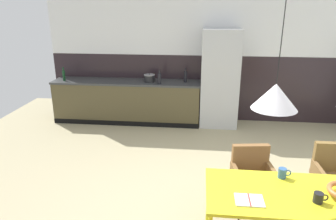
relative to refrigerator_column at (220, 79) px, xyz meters
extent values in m
plane|color=tan|center=(-0.35, -3.00, -0.99)|extent=(8.89, 8.89, 0.00)
cube|color=black|center=(-0.35, 0.36, -0.29)|extent=(6.55, 0.12, 1.41)
cube|color=silver|center=(-0.35, 0.36, 1.12)|extent=(6.55, 0.12, 1.41)
cube|color=#4B4229|center=(-1.94, 0.00, -0.56)|extent=(3.08, 0.60, 0.85)
cube|color=#373839|center=(-1.94, 0.00, -0.12)|extent=(3.11, 0.63, 0.04)
cube|color=black|center=(-1.94, -0.30, -0.94)|extent=(3.08, 0.01, 0.10)
cube|color=#ADAFB2|center=(0.00, 0.00, 0.00)|extent=(0.76, 0.60, 1.98)
cube|color=yellow|center=(0.61, -3.61, -0.28)|extent=(1.81, 0.79, 0.03)
cylinder|color=yellow|center=(-0.26, -3.26, -0.64)|extent=(0.04, 0.04, 0.69)
cube|color=brown|center=(0.29, -2.90, -0.59)|extent=(0.54, 0.52, 0.06)
cube|color=brown|center=(0.26, -2.70, -0.38)|extent=(0.46, 0.14, 0.36)
cube|color=brown|center=(0.51, -2.87, -0.49)|extent=(0.11, 0.42, 0.14)
cube|color=brown|center=(0.07, -2.93, -0.49)|extent=(0.11, 0.42, 0.14)
cylinder|color=black|center=(0.51, -3.06, -0.81)|extent=(0.02, 0.02, 0.37)
cylinder|color=black|center=(0.12, -3.11, -0.81)|extent=(0.02, 0.02, 0.37)
cylinder|color=black|center=(0.46, -2.68, -0.81)|extent=(0.02, 0.02, 0.37)
cylinder|color=black|center=(0.06, -2.74, -0.81)|extent=(0.02, 0.02, 0.37)
cylinder|color=black|center=(0.49, -2.87, -0.98)|extent=(0.07, 0.41, 0.02)
cylinder|color=black|center=(0.09, -2.92, -0.98)|extent=(0.07, 0.41, 0.02)
cube|color=brown|center=(1.27, -2.82, -0.57)|extent=(0.49, 0.47, 0.06)
cube|color=brown|center=(1.27, -2.62, -0.35)|extent=(0.46, 0.09, 0.38)
cube|color=brown|center=(1.05, -2.83, -0.47)|extent=(0.05, 0.41, 0.14)
cylinder|color=black|center=(1.07, -3.01, -0.79)|extent=(0.02, 0.02, 0.39)
cylinder|color=black|center=(1.07, -2.63, -0.79)|extent=(0.02, 0.02, 0.39)
cylinder|color=black|center=(1.07, -2.82, -0.98)|extent=(0.02, 0.41, 0.02)
cube|color=white|center=(0.03, -3.78, -0.26)|extent=(0.13, 0.20, 0.01)
cube|color=white|center=(0.16, -3.78, -0.26)|extent=(0.13, 0.20, 0.01)
cube|color=#B73833|center=(0.09, -3.78, -0.25)|extent=(0.01, 0.20, 0.00)
cylinder|color=black|center=(0.70, -3.74, -0.22)|extent=(0.09, 0.09, 0.10)
torus|color=black|center=(0.76, -3.74, -0.21)|extent=(0.07, 0.01, 0.07)
cylinder|color=#335B93|center=(0.48, -3.34, -0.21)|extent=(0.08, 0.08, 0.11)
torus|color=#335B93|center=(0.54, -3.34, -0.21)|extent=(0.07, 0.01, 0.07)
cylinder|color=black|center=(-1.44, -0.03, -0.03)|extent=(0.23, 0.23, 0.14)
cylinder|color=gray|center=(-1.44, -0.03, 0.05)|extent=(0.23, 0.23, 0.01)
sphere|color=black|center=(-1.44, -0.03, 0.07)|extent=(0.02, 0.02, 0.02)
cylinder|color=black|center=(-1.21, -0.18, 0.01)|extent=(0.07, 0.07, 0.22)
cylinder|color=black|center=(-1.21, -0.18, 0.16)|extent=(0.03, 0.03, 0.07)
cylinder|color=black|center=(-0.70, 0.03, 0.02)|extent=(0.07, 0.07, 0.23)
cylinder|color=black|center=(-0.70, 0.03, 0.17)|extent=(0.02, 0.02, 0.07)
cylinder|color=#0F3319|center=(-3.25, -0.11, 0.01)|extent=(0.06, 0.06, 0.22)
cylinder|color=#0F3319|center=(-3.25, -0.11, 0.15)|extent=(0.03, 0.03, 0.07)
cylinder|color=black|center=(0.25, -3.65, 1.29)|extent=(0.01, 0.01, 0.97)
cone|color=silver|center=(0.25, -3.65, 0.69)|extent=(0.39, 0.39, 0.22)
camera|label=1|loc=(-0.39, -6.27, 1.43)|focal=33.35mm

